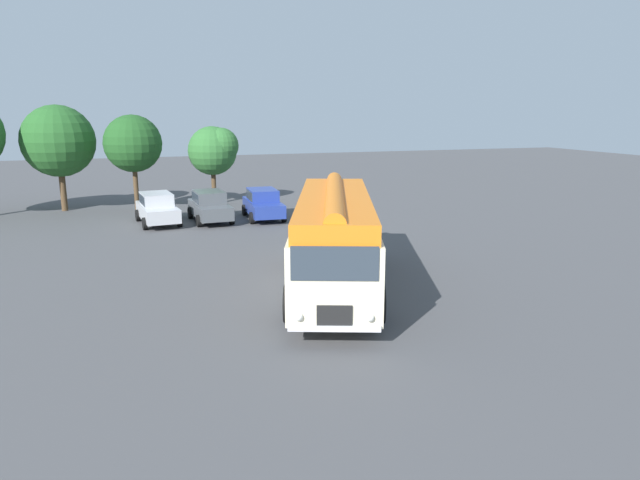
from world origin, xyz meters
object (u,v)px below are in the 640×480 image
at_px(car_mid_left, 210,206).
at_px(car_mid_right, 263,204).
at_px(car_near_left, 157,208).
at_px(vintage_bus, 334,235).

bearing_deg(car_mid_left, car_mid_right, -3.51).
relative_size(car_mid_left, car_mid_right, 1.01).
height_order(car_near_left, car_mid_left, same).
bearing_deg(vintage_bus, car_mid_left, 99.37).
relative_size(vintage_bus, car_mid_right, 2.42).
bearing_deg(car_near_left, car_mid_right, -3.33).
distance_m(car_mid_left, car_mid_right, 2.96).
xyz_separation_m(car_mid_left, car_mid_right, (2.95, -0.18, 0.00)).
bearing_deg(car_mid_left, vintage_bus, -80.63).
distance_m(car_near_left, car_mid_left, 2.77).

